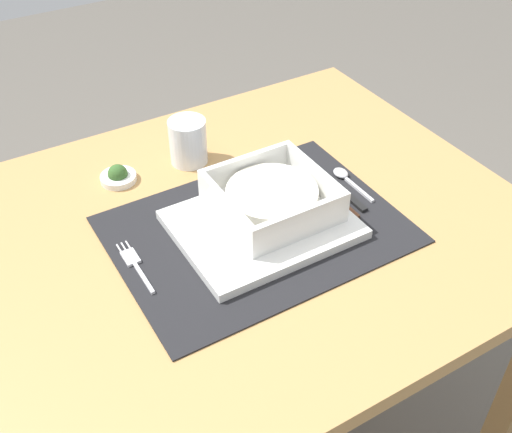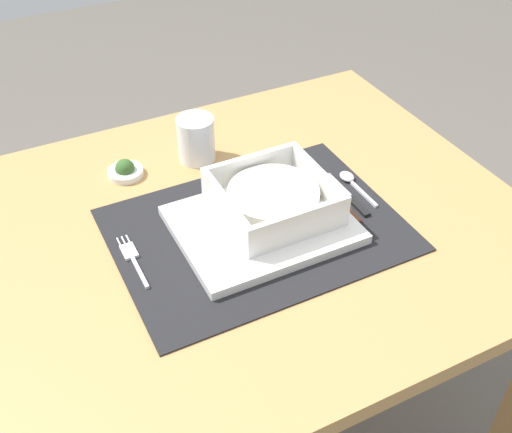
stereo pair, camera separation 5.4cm
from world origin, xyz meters
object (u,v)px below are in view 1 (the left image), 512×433
(butter_knife, at_px, (345,193))
(bread_knife, at_px, (338,201))
(dining_table, at_px, (249,266))
(porridge_bowl, at_px, (272,198))
(drinking_glass, at_px, (188,144))
(fork, at_px, (134,263))
(condiment_saucer, at_px, (118,176))
(spoon, at_px, (344,176))

(butter_knife, distance_m, bread_knife, 0.03)
(butter_knife, bearing_deg, dining_table, 172.05)
(porridge_bowl, bearing_deg, drinking_glass, 101.15)
(dining_table, height_order, bread_knife, bread_knife)
(butter_knife, height_order, drinking_glass, drinking_glass)
(fork, relative_size, condiment_saucer, 1.95)
(fork, relative_size, butter_knife, 0.96)
(dining_table, relative_size, porridge_bowl, 5.12)
(fork, relative_size, bread_knife, 1.00)
(spoon, bearing_deg, butter_knife, -126.24)
(porridge_bowl, distance_m, condiment_saucer, 0.30)
(dining_table, distance_m, butter_knife, 0.21)
(spoon, xyz_separation_m, condiment_saucer, (-0.35, 0.21, 0.00))
(butter_knife, xyz_separation_m, condiment_saucer, (-0.33, 0.25, 0.00))
(drinking_glass, bearing_deg, butter_knife, -51.89)
(bread_knife, xyz_separation_m, condiment_saucer, (-0.30, 0.26, 0.00))
(butter_knife, bearing_deg, fork, 177.29)
(dining_table, distance_m, bread_knife, 0.20)
(dining_table, relative_size, fork, 7.25)
(bread_knife, bearing_deg, drinking_glass, 118.39)
(fork, height_order, condiment_saucer, condiment_saucer)
(butter_knife, xyz_separation_m, drinking_glass, (-0.19, 0.24, 0.03))
(spoon, height_order, condiment_saucer, condiment_saucer)
(porridge_bowl, bearing_deg, dining_table, 159.77)
(bread_knife, bearing_deg, porridge_bowl, 163.20)
(drinking_glass, relative_size, condiment_saucer, 1.33)
(porridge_bowl, relative_size, fork, 1.42)
(bread_knife, distance_m, drinking_glass, 0.30)
(fork, height_order, butter_knife, butter_knife)
(drinking_glass, distance_m, condiment_saucer, 0.14)
(butter_knife, bearing_deg, bread_knife, -154.43)
(porridge_bowl, bearing_deg, butter_knife, -5.78)
(dining_table, xyz_separation_m, spoon, (0.21, 0.01, 0.11))
(porridge_bowl, relative_size, spoon, 1.64)
(porridge_bowl, relative_size, bread_knife, 1.42)
(spoon, xyz_separation_m, drinking_glass, (-0.21, 0.20, 0.03))
(spoon, bearing_deg, fork, -178.47)
(porridge_bowl, distance_m, butter_knife, 0.15)
(dining_table, bearing_deg, fork, -179.02)
(dining_table, relative_size, butter_knife, 7.00)
(dining_table, height_order, butter_knife, butter_knife)
(porridge_bowl, height_order, bread_knife, porridge_bowl)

